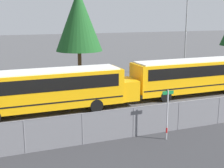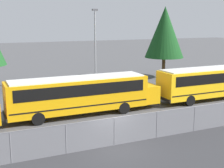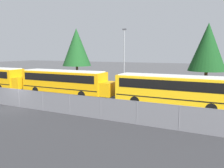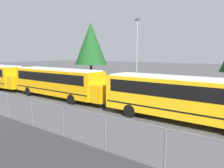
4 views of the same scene
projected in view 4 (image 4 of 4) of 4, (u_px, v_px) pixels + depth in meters
The scene contains 4 objects.
school_bus_2 at pixel (58, 81), 22.87m from camera, with size 12.81×2.55×3.12m.
school_bus_3 at pixel (187, 96), 14.58m from camera, with size 12.81×2.55×3.12m.
light_pole at pixel (137, 53), 26.44m from camera, with size 0.60×0.24×8.80m.
tree_1 at pixel (91, 44), 36.55m from camera, with size 5.38×5.38×9.83m.
Camera 4 is at (18.47, -7.83, 4.69)m, focal length 35.00 mm.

